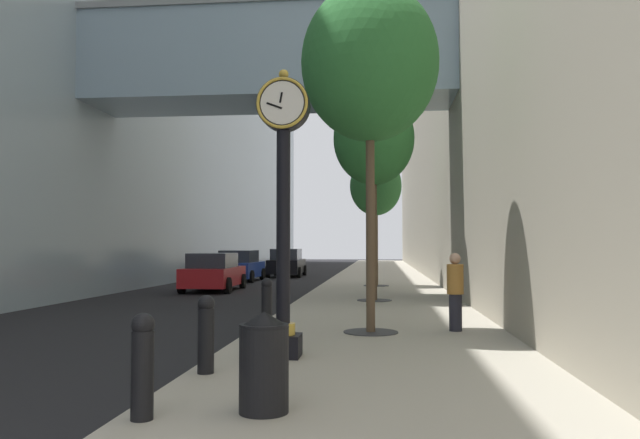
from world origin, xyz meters
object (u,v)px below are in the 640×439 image
object	(u,v)px
street_tree_mid_near	(374,139)
car_red_far	(214,272)
car_blue_near	(240,266)
bollard_fourth	(267,302)
bollard_nearest	(143,364)
trash_bin	(264,361)
street_tree_mid_far	(376,187)
street_clock	(283,198)
bollard_second	(206,332)
car_black_mid	(287,263)
pedestrian_walking	(455,290)
street_tree_near	(370,64)

from	to	relation	value
street_tree_mid_near	car_red_far	size ratio (longest dim) A/B	1.53
car_blue_near	car_red_far	bearing A→B (deg)	-85.86
bollard_fourth	car_red_far	world-z (taller)	car_red_far
bollard_nearest	trash_bin	xyz separation A→B (m)	(1.16, 0.38, -0.02)
trash_bin	car_red_far	size ratio (longest dim) A/B	0.24
street_tree_mid_far	car_blue_near	bearing A→B (deg)	144.66
street_clock	bollard_second	world-z (taller)	street_clock
car_red_far	street_tree_mid_far	bearing A→B (deg)	14.16
street_tree_mid_far	car_black_mid	world-z (taller)	street_tree_mid_far
pedestrian_walking	car_red_far	size ratio (longest dim) A/B	0.36
street_tree_mid_near	trash_bin	size ratio (longest dim) A/B	6.36
pedestrian_walking	car_black_mid	distance (m)	25.17
street_clock	car_blue_near	distance (m)	23.13
trash_bin	pedestrian_walking	bearing A→B (deg)	66.71
street_clock	car_blue_near	size ratio (longest dim) A/B	1.11
street_clock	trash_bin	size ratio (longest dim) A/B	4.34
bollard_nearest	car_blue_near	size ratio (longest dim) A/B	0.26
street_tree_mid_near	car_black_mid	world-z (taller)	street_tree_mid_near
street_tree_mid_far	street_tree_near	bearing A→B (deg)	-90.00
street_tree_near	trash_bin	distance (m)	7.82
street_tree_near	street_tree_mid_far	distance (m)	14.33
street_clock	trash_bin	distance (m)	3.72
street_tree_near	car_red_far	bearing A→B (deg)	118.24
street_tree_mid_far	pedestrian_walking	size ratio (longest dim) A/B	3.55
bollard_second	car_black_mid	bearing A→B (deg)	96.65
street_tree_near	street_tree_mid_far	world-z (taller)	street_tree_near
car_red_far	street_tree_mid_near	bearing A→B (deg)	-38.82
bollard_nearest	car_red_far	bearing A→B (deg)	103.59
street_tree_mid_far	car_black_mid	size ratio (longest dim) A/B	1.25
trash_bin	car_blue_near	world-z (taller)	car_blue_near
bollard_nearest	trash_bin	size ratio (longest dim) A/B	1.01
bollard_second	street_tree_near	xyz separation A→B (m)	(2.18, 4.14, 4.91)
street_tree_near	car_black_mid	size ratio (longest dim) A/B	1.57
pedestrian_walking	street_tree_near	bearing A→B (deg)	-167.64
street_tree_mid_near	trash_bin	xyz separation A→B (m)	(-1.02, -13.13, -4.62)
trash_bin	bollard_second	bearing A→B (deg)	122.27
street_clock	bollard_fourth	world-z (taller)	street_clock
bollard_fourth	car_black_mid	xyz separation A→B (m)	(-3.34, 24.18, 0.12)
street_tree_near	bollard_nearest	bearing A→B (deg)	-108.91
street_tree_mid_far	trash_bin	distance (m)	20.65
street_tree_mid_near	trash_bin	world-z (taller)	street_tree_mid_near
bollard_nearest	trash_bin	distance (m)	1.23
street_tree_mid_near	pedestrian_walking	bearing A→B (deg)	-75.71
street_tree_near	street_clock	bearing A→B (deg)	-115.02
bollard_second	street_tree_mid_near	world-z (taller)	street_tree_mid_near
car_red_far	bollard_nearest	bearing A→B (deg)	-76.41
street_tree_mid_near	street_tree_mid_far	size ratio (longest dim) A/B	1.18
street_tree_mid_near	bollard_second	bearing A→B (deg)	-100.93
bollard_fourth	street_tree_mid_near	world-z (taller)	street_tree_mid_near
street_tree_near	street_tree_mid_near	world-z (taller)	street_tree_near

